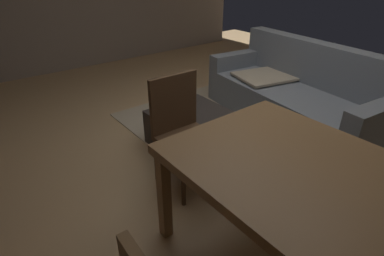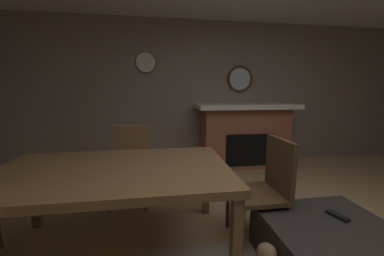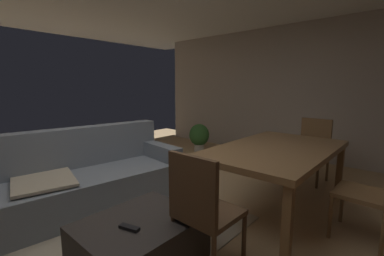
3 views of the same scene
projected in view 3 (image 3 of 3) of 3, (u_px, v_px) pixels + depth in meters
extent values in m
plane|color=tan|center=(142.00, 236.00, 2.44)|extent=(9.10, 9.10, 0.00)
cube|color=#B2A59B|center=(295.00, 92.00, 5.05)|extent=(0.12, 6.56, 2.60)
cube|color=tan|center=(100.00, 234.00, 2.46)|extent=(2.60, 2.00, 0.01)
cube|color=slate|center=(87.00, 190.00, 2.99)|extent=(2.27, 1.14, 0.42)
cube|color=slate|center=(75.00, 147.00, 3.17)|extent=(2.19, 0.47, 0.49)
cube|color=slate|center=(158.00, 151.00, 3.59)|extent=(0.29, 0.89, 0.20)
cube|color=tan|center=(43.00, 179.00, 2.67)|extent=(0.72, 0.85, 0.03)
cube|color=#2D2826|center=(140.00, 243.00, 2.02)|extent=(0.89, 0.72, 0.37)
cube|color=black|center=(129.00, 228.00, 1.87)|extent=(0.09, 0.17, 0.02)
cube|color=brown|center=(276.00, 150.00, 2.86)|extent=(1.83, 1.08, 0.06)
cube|color=brown|center=(193.00, 193.00, 2.60)|extent=(0.07, 0.07, 0.68)
cube|color=brown|center=(268.00, 158.00, 3.86)|extent=(0.07, 0.07, 0.68)
cube|color=brown|center=(287.00, 227.00, 1.97)|extent=(0.07, 0.07, 0.68)
cube|color=brown|center=(339.00, 172.00, 3.24)|extent=(0.07, 0.07, 0.68)
cube|color=brown|center=(363.00, 194.00, 2.35)|extent=(0.46, 0.46, 0.04)
cylinder|color=brown|center=(330.00, 217.00, 2.38)|extent=(0.04, 0.04, 0.41)
cylinder|color=brown|center=(342.00, 203.00, 2.67)|extent=(0.04, 0.04, 0.41)
cylinder|color=brown|center=(383.00, 234.00, 2.11)|extent=(0.04, 0.04, 0.41)
cube|color=brown|center=(309.00, 153.00, 3.80)|extent=(0.47, 0.47, 0.04)
cube|color=brown|center=(316.00, 134.00, 3.90)|extent=(0.07, 0.44, 0.48)
cylinder|color=brown|center=(317.00, 174.00, 3.56)|extent=(0.04, 0.04, 0.41)
cylinder|color=brown|center=(289.00, 168.00, 3.84)|extent=(0.04, 0.04, 0.41)
cylinder|color=brown|center=(327.00, 168.00, 3.84)|extent=(0.04, 0.04, 0.41)
cylinder|color=brown|center=(301.00, 162.00, 4.12)|extent=(0.04, 0.04, 0.41)
cube|color=#513823|center=(209.00, 213.00, 2.00)|extent=(0.44, 0.44, 0.04)
cube|color=#513823|center=(192.00, 189.00, 1.81)|extent=(0.04, 0.44, 0.48)
cylinder|color=#513823|center=(205.00, 221.00, 2.32)|extent=(0.04, 0.04, 0.41)
cylinder|color=#513823|center=(244.00, 238.00, 2.05)|extent=(0.04, 0.04, 0.41)
cylinder|color=#513823|center=(173.00, 240.00, 2.02)|extent=(0.04, 0.04, 0.41)
cylinder|color=beige|center=(199.00, 147.00, 5.60)|extent=(0.21, 0.21, 0.20)
ellipsoid|color=#387233|center=(199.00, 135.00, 5.56)|extent=(0.43, 0.43, 0.47)
ellipsoid|color=#8C6B4C|center=(192.00, 210.00, 2.65)|extent=(0.52, 0.23, 0.19)
sphere|color=#8C6B4C|center=(178.00, 209.00, 2.46)|extent=(0.14, 0.14, 0.14)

